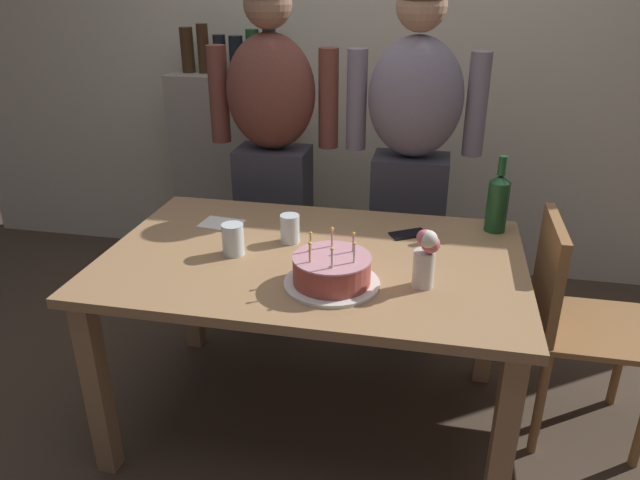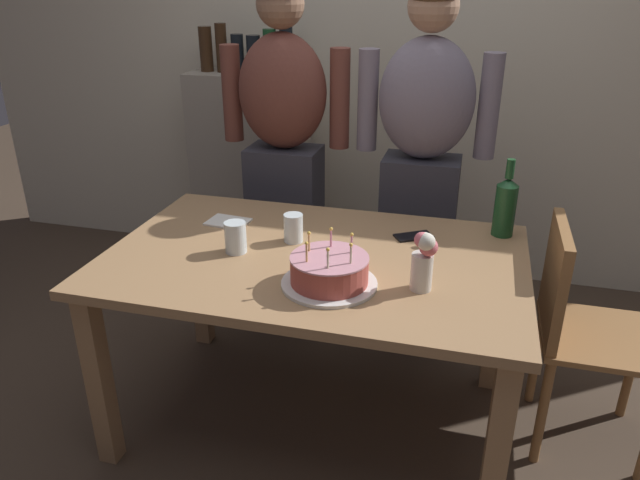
% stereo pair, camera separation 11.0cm
% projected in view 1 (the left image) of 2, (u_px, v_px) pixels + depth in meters
% --- Properties ---
extents(ground_plane, '(10.00, 10.00, 0.00)m').
position_uv_depth(ground_plane, '(314.00, 417.00, 2.45)').
color(ground_plane, '#47382B').
extents(back_wall, '(5.20, 0.10, 2.60)m').
position_uv_depth(back_wall, '(372.00, 46.00, 3.31)').
color(back_wall, beige).
rests_on(back_wall, ground_plane).
extents(dining_table, '(1.50, 0.96, 0.74)m').
position_uv_depth(dining_table, '(313.00, 279.00, 2.19)').
color(dining_table, '#A37A51').
rests_on(dining_table, ground_plane).
extents(birthday_cake, '(0.31, 0.31, 0.17)m').
position_uv_depth(birthday_cake, '(332.00, 271.00, 1.93)').
color(birthday_cake, white).
rests_on(birthday_cake, dining_table).
extents(water_glass_near, '(0.08, 0.08, 0.12)m').
position_uv_depth(water_glass_near, '(233.00, 239.00, 2.14)').
color(water_glass_near, silver).
rests_on(water_glass_near, dining_table).
extents(water_glass_far, '(0.07, 0.07, 0.11)m').
position_uv_depth(water_glass_far, '(290.00, 229.00, 2.24)').
color(water_glass_far, silver).
rests_on(water_glass_far, dining_table).
extents(wine_bottle, '(0.08, 0.08, 0.30)m').
position_uv_depth(wine_bottle, '(498.00, 202.00, 2.31)').
color(wine_bottle, '#194723').
rests_on(wine_bottle, dining_table).
extents(cell_phone, '(0.16, 0.14, 0.01)m').
position_uv_depth(cell_phone, '(409.00, 234.00, 2.31)').
color(cell_phone, black).
rests_on(cell_phone, dining_table).
extents(napkin_stack, '(0.18, 0.14, 0.01)m').
position_uv_depth(napkin_stack, '(222.00, 224.00, 2.41)').
color(napkin_stack, white).
rests_on(napkin_stack, dining_table).
extents(flower_vase, '(0.08, 0.09, 0.21)m').
position_uv_depth(flower_vase, '(426.00, 255.00, 1.88)').
color(flower_vase, silver).
rests_on(flower_vase, dining_table).
extents(person_man_bearded, '(0.61, 0.27, 1.66)m').
position_uv_depth(person_man_bearded, '(273.00, 158.00, 2.81)').
color(person_man_bearded, '#33333D').
rests_on(person_man_bearded, ground_plane).
extents(person_woman_cardigan, '(0.61, 0.27, 1.66)m').
position_uv_depth(person_woman_cardigan, '(411.00, 166.00, 2.69)').
color(person_woman_cardigan, '#33333D').
rests_on(person_woman_cardigan, ground_plane).
extents(dining_chair, '(0.42, 0.42, 0.87)m').
position_uv_depth(dining_chair, '(570.00, 313.00, 2.22)').
color(dining_chair, olive).
rests_on(dining_chair, ground_plane).
extents(shelf_cabinet, '(0.67, 0.30, 1.45)m').
position_uv_depth(shelf_cabinet, '(235.00, 170.00, 3.54)').
color(shelf_cabinet, '#9E9384').
rests_on(shelf_cabinet, ground_plane).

